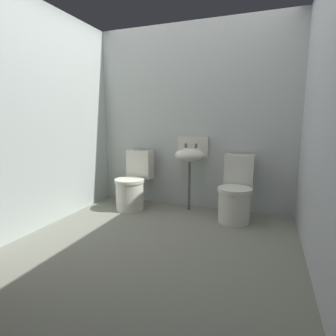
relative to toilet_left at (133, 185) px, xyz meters
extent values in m
cube|color=gray|center=(0.74, -0.90, -0.36)|extent=(3.13, 2.91, 0.08)
cube|color=#B9C0BC|center=(0.74, 0.40, 0.91)|extent=(3.13, 0.10, 2.47)
cube|color=#B4C0BA|center=(-0.68, -0.80, 0.91)|extent=(0.10, 2.71, 2.47)
cube|color=#B6BABF|center=(2.15, -0.80, 0.91)|extent=(0.10, 2.71, 2.47)
cylinder|color=silver|center=(-0.01, -0.09, -0.13)|extent=(0.40, 0.40, 0.38)
cylinder|color=silver|center=(-0.01, -0.09, 0.08)|extent=(0.42, 0.42, 0.04)
cube|color=silver|center=(0.01, 0.21, 0.26)|extent=(0.37, 0.20, 0.40)
cylinder|color=silver|center=(1.39, -0.09, -0.13)|extent=(0.39, 0.39, 0.38)
cylinder|color=silver|center=(1.39, -0.09, 0.08)|extent=(0.42, 0.42, 0.04)
cube|color=silver|center=(1.41, 0.21, 0.26)|extent=(0.37, 0.19, 0.40)
cylinder|color=#5D5758|center=(0.76, 0.16, 0.01)|extent=(0.04, 0.04, 0.66)
ellipsoid|color=silver|center=(0.76, 0.16, 0.43)|extent=(0.40, 0.32, 0.18)
cube|color=silver|center=(0.76, 0.33, 0.53)|extent=(0.42, 0.04, 0.28)
cylinder|color=#5D5758|center=(0.69, 0.22, 0.55)|extent=(0.04, 0.04, 0.06)
cylinder|color=#5D5758|center=(0.83, 0.22, 0.55)|extent=(0.04, 0.04, 0.06)
camera|label=1|loc=(1.73, -3.29, 0.88)|focal=29.17mm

